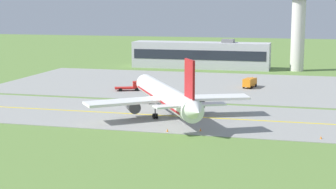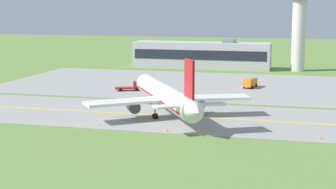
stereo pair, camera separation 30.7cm
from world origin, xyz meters
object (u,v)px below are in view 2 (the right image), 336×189
at_px(airplane_lead, 166,96).
at_px(service_truck_pushback, 250,82).
at_px(service_truck_catering, 132,86).
at_px(control_tower, 299,19).

xyz_separation_m(airplane_lead, service_truck_pushback, (12.08, 40.57, -2.60)).
bearing_deg(service_truck_pushback, airplane_lead, -106.58).
bearing_deg(service_truck_catering, control_tower, 53.14).
relative_size(service_truck_catering, control_tower, 0.24).
height_order(service_truck_catering, control_tower, control_tower).
xyz_separation_m(service_truck_pushback, control_tower, (11.18, 40.62, 15.53)).
height_order(service_truck_catering, service_truck_pushback, service_truck_pushback).
bearing_deg(airplane_lead, control_tower, 74.01).
relative_size(airplane_lead, service_truck_pushback, 5.70).
bearing_deg(control_tower, service_truck_catering, -126.86).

